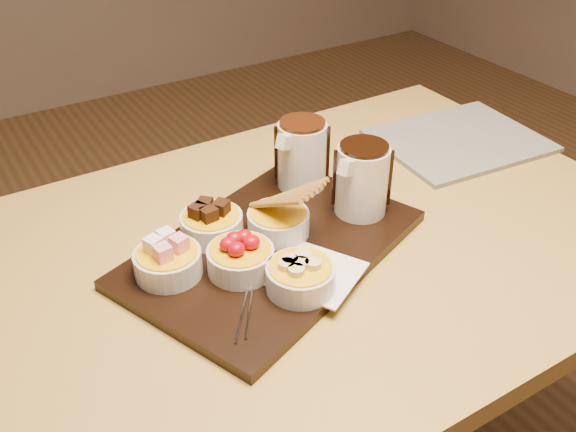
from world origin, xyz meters
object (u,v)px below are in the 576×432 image
pitcher_dark_chocolate (362,180)px  newspaper (459,140)px  bowl_strawberries (241,260)px  serving_board (272,248)px  dining_table (305,285)px  pitcher_milk_chocolate (302,155)px

pitcher_dark_chocolate → newspaper: size_ratio=0.37×
bowl_strawberries → newspaper: 0.62m
serving_board → newspaper: bearing=-7.9°
serving_board → bowl_strawberries: size_ratio=4.60×
dining_table → pitcher_milk_chocolate: 0.23m
bowl_strawberries → dining_table: bearing=14.8°
bowl_strawberries → newspaper: bowl_strawberries is taller
newspaper → bowl_strawberries: bearing=-160.6°
serving_board → pitcher_dark_chocolate: pitcher_dark_chocolate is taller
bowl_strawberries → pitcher_dark_chocolate: bearing=8.4°
dining_table → newspaper: bearing=14.5°
bowl_strawberries → pitcher_dark_chocolate: size_ratio=0.84×
bowl_strawberries → pitcher_dark_chocolate: pitcher_dark_chocolate is taller
serving_board → pitcher_milk_chocolate: 0.20m
serving_board → newspaper: 0.54m
dining_table → pitcher_dark_chocolate: 0.21m
pitcher_dark_chocolate → dining_table: bearing=159.0°
dining_table → pitcher_milk_chocolate: pitcher_milk_chocolate is taller
dining_table → pitcher_dark_chocolate: size_ratio=10.08×
bowl_strawberries → pitcher_dark_chocolate: (0.25, 0.04, 0.04)m
dining_table → bowl_strawberries: (-0.14, -0.04, 0.14)m
pitcher_milk_chocolate → newspaper: pitcher_milk_chocolate is taller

